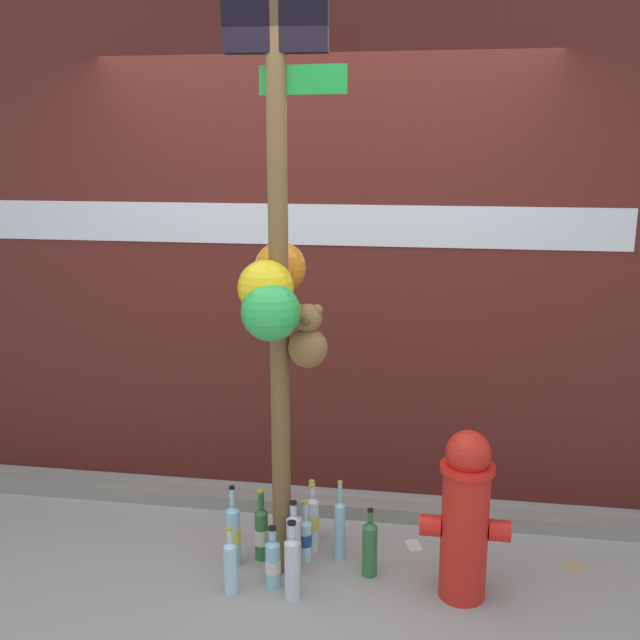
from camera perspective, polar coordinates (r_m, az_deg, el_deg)
ground_plane at (r=3.56m, az=-3.30°, el=-21.43°), size 14.00×14.00×0.00m
building_wall at (r=4.27m, az=0.22°, el=6.93°), size 10.00×0.21×3.10m
curb_strip at (r=4.32m, az=-0.64°, el=-14.03°), size 8.00×0.12×0.08m
memorial_post at (r=3.28m, az=-3.24°, el=4.77°), size 0.52×0.65×2.76m
fire_hydrant at (r=3.51m, az=11.08°, el=-14.43°), size 0.40×0.24×0.81m
bottle_0 at (r=3.56m, az=-2.15°, el=-18.28°), size 0.07×0.07×0.38m
bottle_1 at (r=3.71m, az=-2.03°, el=-16.92°), size 0.07×0.07×0.39m
bottle_2 at (r=3.66m, az=-3.63°, el=-18.02°), size 0.07×0.07×0.31m
bottle_3 at (r=3.73m, az=3.83°, el=-16.99°), size 0.07×0.07×0.35m
bottle_4 at (r=3.82m, az=-6.67°, el=-15.98°), size 0.07×0.07×0.42m
bottle_5 at (r=3.84m, az=1.53°, el=-15.65°), size 0.06×0.06×0.42m
bottle_6 at (r=3.86m, az=-1.15°, el=-16.32°), size 0.07×0.07×0.32m
bottle_7 at (r=3.63m, az=-6.87°, el=-18.18°), size 0.06×0.06×0.33m
bottle_8 at (r=3.86m, az=-4.51°, el=-15.90°), size 0.07×0.07×0.37m
bottle_9 at (r=4.03m, az=-0.63°, el=-14.90°), size 0.07×0.07×0.33m
bottle_10 at (r=3.92m, az=-0.61°, el=-15.22°), size 0.07×0.07×0.37m
litter_0 at (r=4.06m, az=18.90°, el=-17.44°), size 0.14×0.14×0.01m
litter_1 at (r=4.06m, az=7.19°, el=-16.74°), size 0.11×0.13×0.01m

